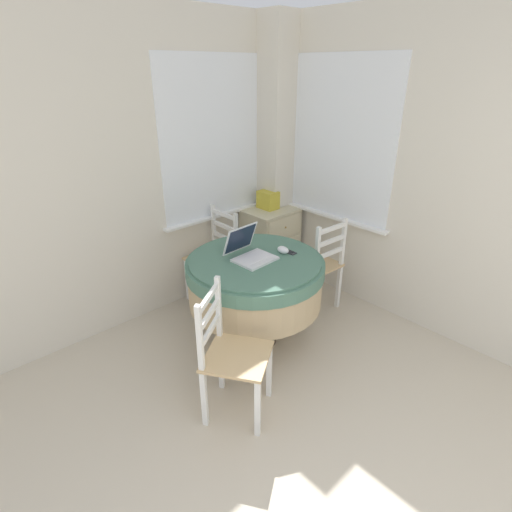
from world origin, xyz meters
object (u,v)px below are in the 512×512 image
at_px(laptop, 250,252).
at_px(round_dining_table, 255,278).
at_px(dining_chair_camera_near, 231,355).
at_px(storage_box, 268,200).
at_px(dining_chair_near_right_window, 318,266).
at_px(dining_chair_near_back_window, 215,258).
at_px(computer_mouse, 283,250).
at_px(cell_phone, 290,252).
at_px(corner_cabinet, 270,243).

bearing_deg(laptop, round_dining_table, -61.39).
xyz_separation_m(dining_chair_camera_near, storage_box, (1.52, 1.22, 0.41)).
bearing_deg(dining_chair_near_right_window, storage_box, 80.18).
relative_size(dining_chair_near_right_window, dining_chair_camera_near, 1.00).
bearing_deg(dining_chair_near_back_window, computer_mouse, -86.05).
relative_size(round_dining_table, cell_phone, 10.52).
distance_m(round_dining_table, corner_cabinet, 1.19).
xyz_separation_m(dining_chair_near_back_window, dining_chair_near_right_window, (0.59, -0.77, 0.00)).
relative_size(laptop, dining_chair_camera_near, 0.38).
distance_m(dining_chair_near_right_window, storage_box, 0.91).
bearing_deg(computer_mouse, corner_cabinet, 50.24).
xyz_separation_m(round_dining_table, laptop, (-0.02, 0.04, 0.22)).
bearing_deg(corner_cabinet, round_dining_table, -140.91).
xyz_separation_m(computer_mouse, dining_chair_camera_near, (-0.85, -0.37, -0.34)).
height_order(computer_mouse, cell_phone, computer_mouse).
xyz_separation_m(laptop, corner_cabinet, (0.93, 0.70, -0.42)).
xyz_separation_m(dining_chair_near_right_window, storage_box, (0.14, 0.80, 0.41)).
bearing_deg(corner_cabinet, computer_mouse, -129.76).
bearing_deg(round_dining_table, laptop, 118.61).
xyz_separation_m(round_dining_table, storage_box, (0.90, 0.78, 0.27)).
xyz_separation_m(cell_phone, corner_cabinet, (0.63, 0.84, -0.38)).
distance_m(computer_mouse, storage_box, 1.08).
relative_size(round_dining_table, storage_box, 5.41).
xyz_separation_m(computer_mouse, storage_box, (0.67, 0.85, 0.07)).
distance_m(round_dining_table, cell_phone, 0.35).
bearing_deg(laptop, computer_mouse, -23.55).
bearing_deg(laptop, dining_chair_camera_near, -141.27).
relative_size(cell_phone, dining_chair_camera_near, 0.11).
height_order(laptop, dining_chair_camera_near, laptop).
bearing_deg(storage_box, computer_mouse, -128.23).
xyz_separation_m(cell_phone, dining_chair_near_back_window, (-0.10, 0.86, -0.32)).
relative_size(round_dining_table, corner_cabinet, 1.40).
xyz_separation_m(round_dining_table, corner_cabinet, (0.91, 0.74, -0.20)).
relative_size(dining_chair_near_back_window, storage_box, 4.53).
bearing_deg(laptop, storage_box, 38.65).
relative_size(round_dining_table, dining_chair_camera_near, 1.19).
distance_m(round_dining_table, storage_box, 1.22).
distance_m(dining_chair_near_back_window, dining_chair_camera_near, 1.44).
xyz_separation_m(cell_phone, dining_chair_near_right_window, (0.49, 0.09, -0.32)).
xyz_separation_m(dining_chair_near_back_window, dining_chair_camera_near, (-0.80, -1.20, 0.00)).
bearing_deg(computer_mouse, laptop, 156.45).
bearing_deg(dining_chair_camera_near, cell_phone, 20.54).
bearing_deg(storage_box, round_dining_table, -139.30).
distance_m(cell_phone, dining_chair_camera_near, 1.01).
height_order(dining_chair_near_back_window, corner_cabinet, dining_chair_near_back_window).
distance_m(dining_chair_near_back_window, storage_box, 0.83).
distance_m(round_dining_table, dining_chair_near_back_window, 0.79).
xyz_separation_m(computer_mouse, corner_cabinet, (0.67, 0.81, -0.40)).
xyz_separation_m(dining_chair_near_back_window, storage_box, (0.72, 0.02, 0.41)).
relative_size(laptop, corner_cabinet, 0.44).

